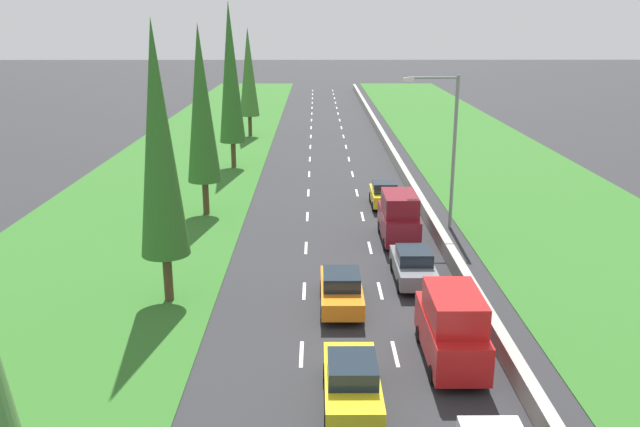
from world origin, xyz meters
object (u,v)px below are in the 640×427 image
(poplar_tree_second, at_px, (159,142))
(street_light_mast, at_px, (449,141))
(grey_sedan_right_lane, at_px, (413,265))
(orange_sedan_centre_lane, at_px, (341,289))
(poplar_tree_third, at_px, (201,105))
(red_van_right_lane, at_px, (452,327))
(yellow_sedan_centre_lane, at_px, (352,381))
(yellow_hatchback_right_lane, at_px, (384,194))
(poplar_tree_fourth, at_px, (230,73))
(maroon_van_right_lane, at_px, (399,217))
(poplar_tree_fifth, at_px, (249,73))

(poplar_tree_second, xyz_separation_m, street_light_mast, (14.20, 10.67, -1.88))
(grey_sedan_right_lane, distance_m, orange_sedan_centre_lane, 4.59)
(orange_sedan_centre_lane, xyz_separation_m, poplar_tree_third, (-8.11, 14.34, 6.17))
(grey_sedan_right_lane, bearing_deg, red_van_right_lane, -88.13)
(yellow_sedan_centre_lane, xyz_separation_m, poplar_tree_second, (-7.67, 8.31, 6.30))
(street_light_mast, bearing_deg, red_van_right_lane, -99.79)
(street_light_mast, bearing_deg, yellow_hatchback_right_lane, 123.74)
(poplar_tree_third, relative_size, poplar_tree_fourth, 0.88)
(maroon_van_right_lane, relative_size, yellow_hatchback_right_lane, 1.26)
(grey_sedan_right_lane, relative_size, poplar_tree_third, 0.38)
(yellow_hatchback_right_lane, bearing_deg, yellow_sedan_centre_lane, -98.11)
(grey_sedan_right_lane, relative_size, poplar_tree_fifth, 0.40)
(poplar_tree_third, bearing_deg, street_light_mast, -11.30)
(yellow_hatchback_right_lane, height_order, orange_sedan_centre_lane, yellow_hatchback_right_lane)
(orange_sedan_centre_lane, bearing_deg, red_van_right_lane, -52.17)
(yellow_hatchback_right_lane, bearing_deg, poplar_tree_third, -171.24)
(poplar_tree_fifth, distance_m, street_light_mast, 35.77)
(orange_sedan_centre_lane, height_order, poplar_tree_second, poplar_tree_second)
(orange_sedan_centre_lane, relative_size, poplar_tree_second, 0.37)
(red_van_right_lane, height_order, poplar_tree_third, poplar_tree_third)
(poplar_tree_fifth, bearing_deg, street_light_mast, -65.71)
(poplar_tree_fifth, xyz_separation_m, street_light_mast, (14.70, -32.57, -1.46))
(yellow_sedan_centre_lane, height_order, poplar_tree_fifth, poplar_tree_fifth)
(grey_sedan_right_lane, distance_m, yellow_hatchback_right_lane, 13.17)
(poplar_tree_fifth, bearing_deg, poplar_tree_fourth, -89.65)
(poplar_tree_third, relative_size, street_light_mast, 1.32)
(street_light_mast, bearing_deg, poplar_tree_fifth, 114.29)
(yellow_hatchback_right_lane, distance_m, poplar_tree_fifth, 30.72)
(red_van_right_lane, height_order, maroon_van_right_lane, same)
(red_van_right_lane, height_order, street_light_mast, street_light_mast)
(orange_sedan_centre_lane, height_order, poplar_tree_third, poplar_tree_third)
(red_van_right_lane, distance_m, maroon_van_right_lane, 13.76)
(grey_sedan_right_lane, height_order, poplar_tree_second, poplar_tree_second)
(orange_sedan_centre_lane, distance_m, poplar_tree_fourth, 30.27)
(orange_sedan_centre_lane, distance_m, poplar_tree_fifth, 45.10)
(yellow_sedan_centre_lane, height_order, poplar_tree_third, poplar_tree_third)
(poplar_tree_fifth, bearing_deg, poplar_tree_third, -90.00)
(yellow_hatchback_right_lane, bearing_deg, poplar_tree_fourth, 133.14)
(poplar_tree_third, bearing_deg, grey_sedan_right_lane, -44.39)
(maroon_van_right_lane, bearing_deg, poplar_tree_second, -143.79)
(yellow_sedan_centre_lane, relative_size, red_van_right_lane, 0.92)
(yellow_hatchback_right_lane, bearing_deg, poplar_tree_fifth, 112.52)
(red_van_right_lane, bearing_deg, orange_sedan_centre_lane, 127.83)
(poplar_tree_fifth, relative_size, street_light_mast, 1.26)
(poplar_tree_fourth, bearing_deg, poplar_tree_second, -89.15)
(yellow_sedan_centre_lane, height_order, maroon_van_right_lane, maroon_van_right_lane)
(red_van_right_lane, bearing_deg, poplar_tree_fifth, 103.69)
(yellow_hatchback_right_lane, bearing_deg, red_van_right_lane, -89.06)
(grey_sedan_right_lane, bearing_deg, maroon_van_right_lane, 89.95)
(grey_sedan_right_lane, relative_size, orange_sedan_centre_lane, 1.00)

